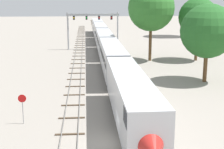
% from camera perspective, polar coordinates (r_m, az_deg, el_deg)
% --- Properties ---
extents(ground_plane, '(400.00, 400.00, 0.00)m').
position_cam_1_polar(ground_plane, '(27.40, -0.06, -11.89)').
color(ground_plane, gray).
extents(track_main, '(2.60, 200.00, 0.16)m').
position_cam_1_polar(track_main, '(85.63, -1.93, 5.35)').
color(track_main, slate).
rests_on(track_main, ground).
extents(track_near, '(2.60, 160.00, 0.16)m').
position_cam_1_polar(track_near, '(65.79, -5.89, 2.94)').
color(track_near, slate).
rests_on(track_near, ground).
extents(passenger_train, '(3.04, 102.62, 4.80)m').
position_cam_1_polar(passenger_train, '(70.40, -1.36, 5.76)').
color(passenger_train, silver).
rests_on(passenger_train, ground).
extents(signal_gantry, '(12.10, 0.49, 8.63)m').
position_cam_1_polar(signal_gantry, '(76.17, -3.36, 9.08)').
color(signal_gantry, '#999BA0').
rests_on(signal_gantry, ground).
extents(stop_sign, '(0.76, 0.08, 2.88)m').
position_cam_1_polar(stop_sign, '(31.85, -15.36, -5.13)').
color(stop_sign, gray).
rests_on(stop_sign, ground).
extents(trackside_tree_left, '(7.25, 7.25, 11.85)m').
position_cam_1_polar(trackside_tree_left, '(64.03, 14.79, 9.64)').
color(trackside_tree_left, brown).
rests_on(trackside_tree_left, ground).
extents(trackside_tree_mid, '(8.65, 8.65, 14.25)m').
position_cam_1_polar(trackside_tree_mid, '(62.12, 6.85, 11.45)').
color(trackside_tree_mid, brown).
rests_on(trackside_tree_mid, ground).
extents(trackside_tree_right, '(7.56, 7.56, 11.00)m').
position_cam_1_polar(trackside_tree_right, '(47.42, 16.34, 7.28)').
color(trackside_tree_right, brown).
rests_on(trackside_tree_right, ground).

